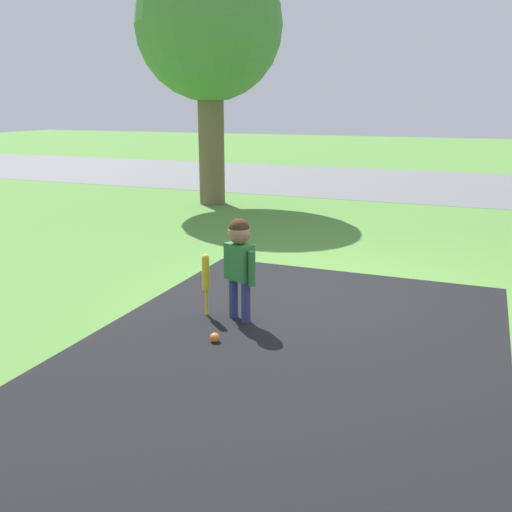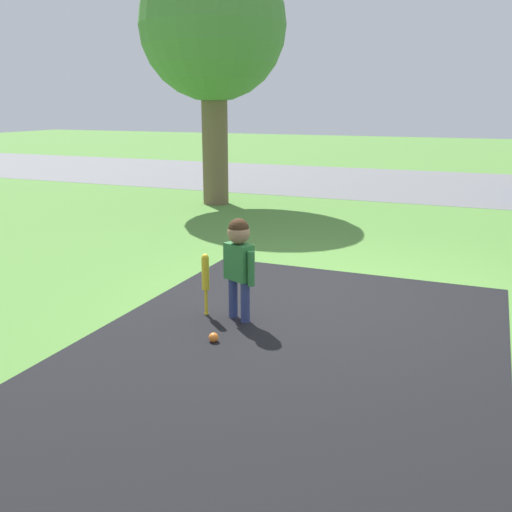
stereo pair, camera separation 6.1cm
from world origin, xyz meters
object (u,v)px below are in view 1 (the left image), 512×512
at_px(child, 239,255).
at_px(baseball_bat, 206,276).
at_px(sports_ball, 215,338).
at_px(tree_near_driveway, 209,29).

xyz_separation_m(child, baseball_bat, (-0.33, -0.01, -0.23)).
bearing_deg(baseball_bat, sports_ball, -57.31).
xyz_separation_m(baseball_bat, tree_near_driveway, (-2.66, 5.57, 2.85)).
distance_m(baseball_bat, tree_near_driveway, 6.80).
bearing_deg(child, baseball_bat, -153.97).
bearing_deg(child, sports_ball, -64.78).
relative_size(child, sports_ball, 11.44).
bearing_deg(tree_near_driveway, child, -61.71).
height_order(child, tree_near_driveway, tree_near_driveway).
distance_m(child, sports_ball, 0.79).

